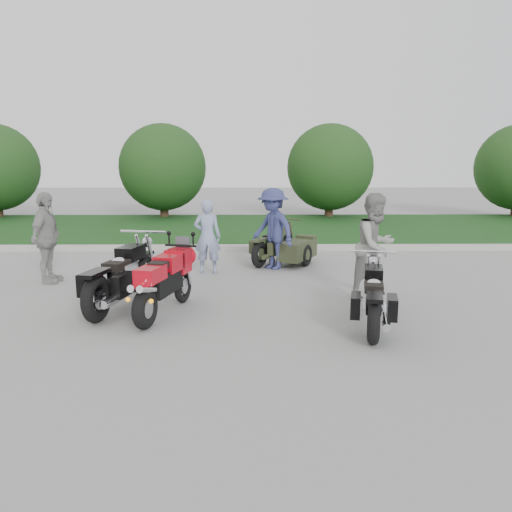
{
  "coord_description": "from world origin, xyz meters",
  "views": [
    {
      "loc": [
        0.65,
        -7.69,
        2.44
      ],
      "look_at": [
        0.75,
        0.95,
        0.8
      ],
      "focal_mm": 35.0,
      "sensor_mm": 36.0,
      "label": 1
    }
  ],
  "objects_px": {
    "cruiser_left": "(121,279)",
    "person_grey": "(376,246)",
    "sportbike_red": "(164,281)",
    "cruiser_right": "(374,300)",
    "person_back": "(46,238)",
    "person_denim": "(273,229)",
    "cruiser_sidecar": "(287,248)",
    "person_stripe": "(207,236)"
  },
  "relations": [
    {
      "from": "cruiser_left",
      "to": "person_denim",
      "type": "xyz_separation_m",
      "value": [
        2.7,
        3.1,
        0.42
      ]
    },
    {
      "from": "sportbike_red",
      "to": "cruiser_left",
      "type": "height_order",
      "value": "cruiser_left"
    },
    {
      "from": "cruiser_right",
      "to": "person_back",
      "type": "relative_size",
      "value": 1.18
    },
    {
      "from": "sportbike_red",
      "to": "cruiser_right",
      "type": "bearing_deg",
      "value": 3.39
    },
    {
      "from": "sportbike_red",
      "to": "person_back",
      "type": "height_order",
      "value": "person_back"
    },
    {
      "from": "cruiser_sidecar",
      "to": "person_grey",
      "type": "distance_m",
      "value": 3.31
    },
    {
      "from": "person_denim",
      "to": "person_back",
      "type": "distance_m",
      "value": 4.81
    },
    {
      "from": "person_grey",
      "to": "person_back",
      "type": "xyz_separation_m",
      "value": [
        -6.38,
        1.16,
        -0.02
      ]
    },
    {
      "from": "cruiser_left",
      "to": "person_back",
      "type": "xyz_separation_m",
      "value": [
        -1.93,
        1.81,
        0.42
      ]
    },
    {
      "from": "person_denim",
      "to": "person_back",
      "type": "xyz_separation_m",
      "value": [
        -4.63,
        -1.29,
        -0.0
      ]
    },
    {
      "from": "sportbike_red",
      "to": "person_stripe",
      "type": "height_order",
      "value": "person_stripe"
    },
    {
      "from": "cruiser_sidecar",
      "to": "person_back",
      "type": "distance_m",
      "value": 5.34
    },
    {
      "from": "person_stripe",
      "to": "person_denim",
      "type": "xyz_separation_m",
      "value": [
        1.46,
        0.43,
        0.11
      ]
    },
    {
      "from": "cruiser_left",
      "to": "cruiser_sidecar",
      "type": "bearing_deg",
      "value": 61.58
    },
    {
      "from": "cruiser_left",
      "to": "person_back",
      "type": "relative_size",
      "value": 1.38
    },
    {
      "from": "sportbike_red",
      "to": "cruiser_sidecar",
      "type": "relative_size",
      "value": 1.0
    },
    {
      "from": "sportbike_red",
      "to": "cruiser_left",
      "type": "distance_m",
      "value": 0.93
    },
    {
      "from": "person_stripe",
      "to": "person_back",
      "type": "distance_m",
      "value": 3.29
    },
    {
      "from": "person_denim",
      "to": "sportbike_red",
      "type": "bearing_deg",
      "value": -70.62
    },
    {
      "from": "cruiser_right",
      "to": "person_stripe",
      "type": "xyz_separation_m",
      "value": [
        -2.76,
        3.76,
        0.39
      ]
    },
    {
      "from": "sportbike_red",
      "to": "person_stripe",
      "type": "relative_size",
      "value": 1.25
    },
    {
      "from": "cruiser_left",
      "to": "person_denim",
      "type": "distance_m",
      "value": 4.13
    },
    {
      "from": "sportbike_red",
      "to": "person_denim",
      "type": "bearing_deg",
      "value": 76.73
    },
    {
      "from": "cruiser_left",
      "to": "person_grey",
      "type": "height_order",
      "value": "person_grey"
    },
    {
      "from": "person_back",
      "to": "person_denim",
      "type": "bearing_deg",
      "value": -71.19
    },
    {
      "from": "sportbike_red",
      "to": "person_grey",
      "type": "xyz_separation_m",
      "value": [
        3.64,
        1.1,
        0.37
      ]
    },
    {
      "from": "cruiser_right",
      "to": "person_denim",
      "type": "height_order",
      "value": "person_denim"
    },
    {
      "from": "person_grey",
      "to": "cruiser_sidecar",
      "type": "bearing_deg",
      "value": 77.96
    },
    {
      "from": "cruiser_sidecar",
      "to": "person_grey",
      "type": "xyz_separation_m",
      "value": [
        1.38,
        -2.96,
        0.55
      ]
    },
    {
      "from": "cruiser_right",
      "to": "cruiser_sidecar",
      "type": "distance_m",
      "value": 4.79
    },
    {
      "from": "cruiser_left",
      "to": "person_grey",
      "type": "bearing_deg",
      "value": 20.26
    },
    {
      "from": "cruiser_left",
      "to": "person_denim",
      "type": "relative_size",
      "value": 1.37
    },
    {
      "from": "sportbike_red",
      "to": "cruiser_right",
      "type": "height_order",
      "value": "sportbike_red"
    },
    {
      "from": "cruiser_left",
      "to": "person_stripe",
      "type": "relative_size",
      "value": 1.55
    },
    {
      "from": "cruiser_sidecar",
      "to": "person_stripe",
      "type": "xyz_separation_m",
      "value": [
        -1.83,
        -0.94,
        0.43
      ]
    },
    {
      "from": "sportbike_red",
      "to": "person_stripe",
      "type": "xyz_separation_m",
      "value": [
        0.43,
        3.12,
        0.24
      ]
    },
    {
      "from": "person_denim",
      "to": "cruiser_sidecar",
      "type": "bearing_deg",
      "value": 101.35
    },
    {
      "from": "person_back",
      "to": "person_stripe",
      "type": "bearing_deg",
      "value": -71.6
    },
    {
      "from": "cruiser_sidecar",
      "to": "person_back",
      "type": "bearing_deg",
      "value": -131.26
    },
    {
      "from": "cruiser_sidecar",
      "to": "sportbike_red",
      "type": "bearing_deg",
      "value": -90.17
    },
    {
      "from": "cruiser_left",
      "to": "sportbike_red",
      "type": "bearing_deg",
      "value": -17.37
    },
    {
      "from": "sportbike_red",
      "to": "cruiser_sidecar",
      "type": "distance_m",
      "value": 4.65
    }
  ]
}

